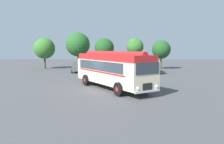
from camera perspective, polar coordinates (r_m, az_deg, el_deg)
The scene contains 12 objects.
ground_plane at distance 20.37m, azimuth -2.23°, elevation -4.40°, with size 120.00×120.00×0.00m, color #474749.
vintage_bus at distance 20.21m, azimuth -0.06°, elevation 0.95°, with size 7.52×9.80×3.49m.
car_near_left at distance 35.32m, azimuth -8.82°, elevation 1.33°, with size 2.33×4.37×1.66m.
car_mid_left at distance 35.09m, azimuth -3.70°, elevation 1.36°, with size 2.27×4.35×1.66m.
car_mid_right at distance 34.80m, azimuth 0.95°, elevation 1.33°, with size 2.40×4.40×1.66m.
car_far_right at distance 34.68m, azimuth 5.51°, elevation 1.29°, with size 2.14×4.29×1.66m.
box_van at distance 34.44m, azimuth 9.51°, elevation 2.06°, with size 2.63×5.89×2.50m.
tree_far_left at distance 43.15m, azimuth -17.08°, elevation 6.02°, with size 3.93×3.93×5.79m.
tree_left_of_centre at distance 41.54m, azimuth -8.82°, elevation 7.09°, with size 4.48×4.48×6.79m.
tree_centre at distance 40.49m, azimuth -2.19°, elevation 6.21°, with size 3.58×3.58×5.69m.
tree_right_of_centre at distance 40.31m, azimuth 5.97°, elevation 6.73°, with size 3.11×3.11×5.68m.
tree_far_right at distance 41.34m, azimuth 12.63°, elevation 5.76°, with size 3.41×3.41×5.31m.
Camera 1 is at (1.16, -20.01, 3.67)m, focal length 35.00 mm.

